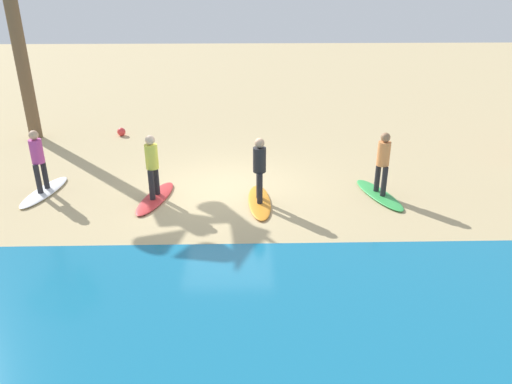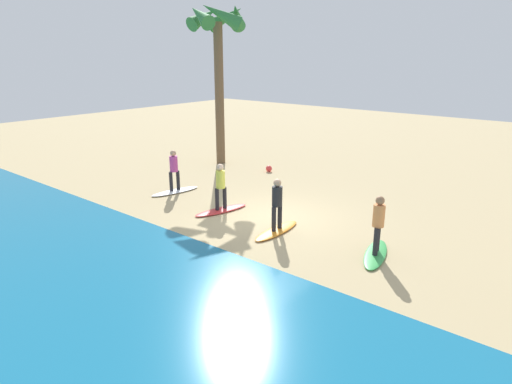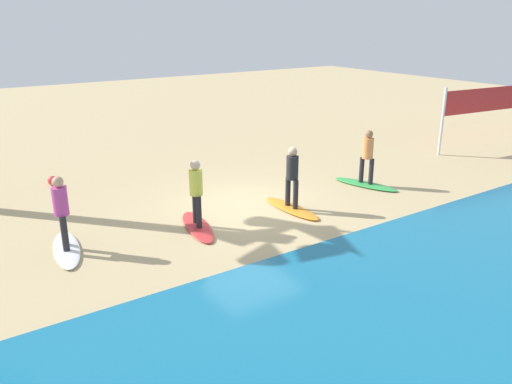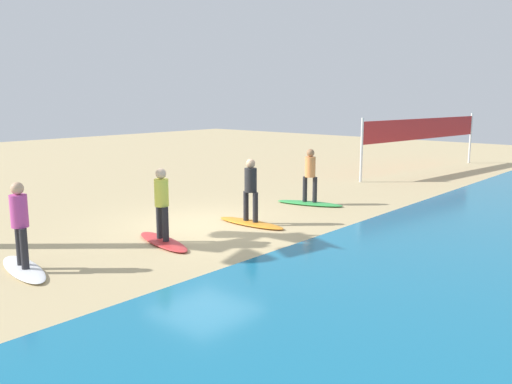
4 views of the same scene
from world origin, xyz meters
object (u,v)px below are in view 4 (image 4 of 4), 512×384
object	(u,v)px
surfer_white	(20,218)
volleyball_net	(424,131)
surfboard_orange	(251,223)
surfboard_red	(163,242)
surfer_green	(310,172)
surfboard_white	(24,269)
surfboard_green	(310,203)
surfer_orange	(251,186)
surfer_red	(162,199)

from	to	relation	value
surfer_white	volleyball_net	size ratio (longest dim) A/B	0.18
surfboard_orange	surfboard_red	bearing A→B (deg)	-97.91
surfer_green	surfboard_white	size ratio (longest dim) A/B	0.78
volleyball_net	surfboard_red	bearing A→B (deg)	2.54
surfboard_green	volleyball_net	xyz separation A→B (m)	(-9.43, -0.60, 1.74)
surfboard_orange	surfer_green	bearing A→B (deg)	94.92
surfboard_green	surfboard_white	world-z (taller)	same
surfer_white	volleyball_net	distance (m)	18.27
surfer_orange	volleyball_net	bearing A→B (deg)	-175.60
surfer_orange	surfer_white	distance (m)	5.73
surfer_green	surfer_white	xyz separation A→B (m)	(8.83, -0.40, 0.00)
surfer_orange	surfboard_red	size ratio (longest dim) A/B	0.78
surfboard_orange	volleyball_net	bearing A→B (deg)	92.73
surfboard_green	surfer_green	bearing A→B (deg)	-114.08
surfer_green	surfer_white	size ratio (longest dim) A/B	1.00
surfboard_green	volleyball_net	size ratio (longest dim) A/B	0.23
surfboard_red	surfboard_orange	bearing A→B (deg)	96.92
surfboard_orange	surfer_white	xyz separation A→B (m)	(5.68, -0.77, 0.99)
surfboard_green	surfer_orange	xyz separation A→B (m)	(3.15, 0.36, 0.99)
surfboard_green	surfboard_orange	world-z (taller)	same
surfboard_orange	surfer_white	world-z (taller)	surfer_white
surfboard_red	surfer_green	bearing A→B (deg)	103.86
surfboard_orange	surfer_red	bearing A→B (deg)	-97.91
surfboard_red	surfboard_white	size ratio (longest dim) A/B	1.00
surfer_white	surfer_red	bearing A→B (deg)	171.04
surfer_red	volleyball_net	distance (m)	15.28
surfer_green	surfer_orange	size ratio (longest dim) A/B	1.00
surfboard_green	surfboard_orange	xyz separation A→B (m)	(3.15, 0.36, 0.00)
surfer_red	surfer_orange	bearing A→B (deg)	173.76
surfer_red	surfer_white	size ratio (longest dim) A/B	1.00
surfboard_green	surfboard_white	bearing A→B (deg)	-109.57
surfer_green	surfboard_red	size ratio (longest dim) A/B	0.78
surfer_white	volleyball_net	xyz separation A→B (m)	(-18.25, -0.20, 0.75)
surfboard_red	surfer_white	distance (m)	3.20
surfboard_white	volleyball_net	size ratio (longest dim) A/B	0.23
surfer_red	surfer_white	bearing A→B (deg)	-8.96
surfboard_green	surfer_red	xyz separation A→B (m)	(5.82, 0.07, 0.99)
surfboard_orange	surfer_orange	bearing A→B (deg)	178.32
surfer_white	surfer_green	bearing A→B (deg)	177.39
surfer_green	volleyball_net	bearing A→B (deg)	-176.33
surfboard_green	surfboard_red	world-z (taller)	same
surfer_green	surfboard_orange	world-z (taller)	surfer_green
surfboard_red	surfer_red	distance (m)	0.99
surfboard_orange	surfer_red	xyz separation A→B (m)	(2.67, -0.29, 0.99)
surfer_orange	surfboard_red	xyz separation A→B (m)	(2.67, -0.29, -0.99)
surfboard_red	surfer_white	xyz separation A→B (m)	(3.01, -0.47, 0.99)
surfer_white	surfboard_green	bearing A→B (deg)	177.39
surfer_red	surfboard_red	bearing A→B (deg)	26.57
surfer_green	surfer_red	xyz separation A→B (m)	(5.82, 0.07, 0.00)
surfer_red	surfboard_white	world-z (taller)	surfer_red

